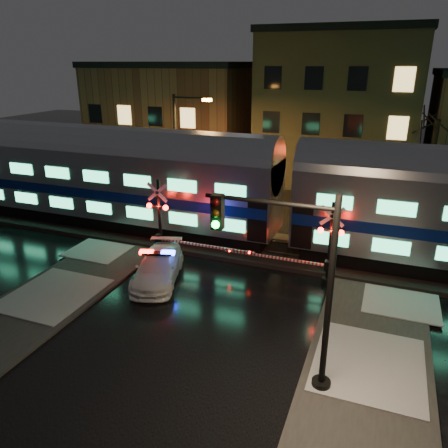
{
  "coord_description": "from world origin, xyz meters",
  "views": [
    {
      "loc": [
        6.26,
        -15.82,
        9.52
      ],
      "look_at": [
        -0.72,
        2.5,
        2.2
      ],
      "focal_mm": 35.0,
      "sensor_mm": 36.0,
      "label": 1
    }
  ],
  "objects_px": {
    "crossing_signal_left": "(166,227)",
    "police_car": "(158,267)",
    "traffic_light": "(295,289)",
    "streetlight": "(180,147)",
    "crossing_signal_right": "(321,251)"
  },
  "relations": [
    {
      "from": "crossing_signal_left",
      "to": "police_car",
      "type": "bearing_deg",
      "value": -71.06
    },
    {
      "from": "police_car",
      "to": "traffic_light",
      "type": "height_order",
      "value": "traffic_light"
    },
    {
      "from": "traffic_light",
      "to": "streetlight",
      "type": "relative_size",
      "value": 0.82
    },
    {
      "from": "crossing_signal_left",
      "to": "traffic_light",
      "type": "distance_m",
      "value": 10.71
    },
    {
      "from": "police_car",
      "to": "streetlight",
      "type": "xyz_separation_m",
      "value": [
        -3.23,
        9.03,
        3.75
      ]
    },
    {
      "from": "streetlight",
      "to": "traffic_light",
      "type": "bearing_deg",
      "value": -52.58
    },
    {
      "from": "traffic_light",
      "to": "police_car",
      "type": "bearing_deg",
      "value": 136.74
    },
    {
      "from": "crossing_signal_left",
      "to": "traffic_light",
      "type": "relative_size",
      "value": 0.92
    },
    {
      "from": "crossing_signal_right",
      "to": "crossing_signal_left",
      "type": "bearing_deg",
      "value": 179.97
    },
    {
      "from": "traffic_light",
      "to": "streetlight",
      "type": "xyz_separation_m",
      "value": [
        -10.43,
        13.62,
        1.08
      ]
    },
    {
      "from": "streetlight",
      "to": "crossing_signal_right",
      "type": "bearing_deg",
      "value": -33.31
    },
    {
      "from": "crossing_signal_right",
      "to": "crossing_signal_left",
      "type": "height_order",
      "value": "crossing_signal_left"
    },
    {
      "from": "crossing_signal_right",
      "to": "streetlight",
      "type": "xyz_separation_m",
      "value": [
        -10.19,
        6.7,
        2.81
      ]
    },
    {
      "from": "traffic_light",
      "to": "crossing_signal_left",
      "type": "bearing_deg",
      "value": 128.39
    },
    {
      "from": "crossing_signal_left",
      "to": "traffic_light",
      "type": "xyz_separation_m",
      "value": [
        8.0,
        -6.93,
        1.64
      ]
    }
  ]
}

